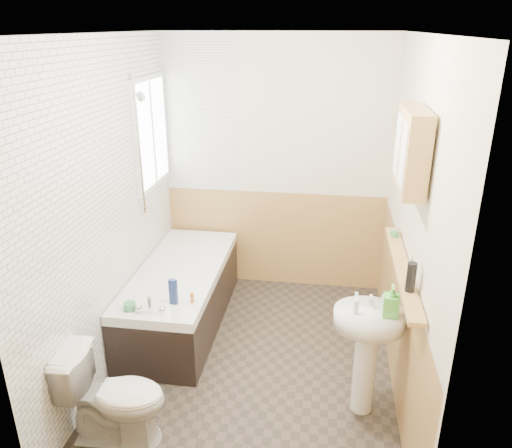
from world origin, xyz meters
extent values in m
plane|color=#2E2720|center=(0.00, 0.00, 0.00)|extent=(2.80, 2.80, 0.00)
plane|color=white|center=(0.00, 0.00, 2.50)|extent=(2.80, 2.80, 0.00)
cube|color=beige|center=(0.00, 1.41, 1.25)|extent=(2.20, 0.02, 2.50)
cube|color=beige|center=(0.00, -1.41, 1.25)|extent=(2.20, 0.02, 2.50)
cube|color=beige|center=(-1.11, 0.00, 1.25)|extent=(0.02, 2.80, 2.50)
cube|color=beige|center=(1.11, 0.00, 1.25)|extent=(0.02, 2.80, 2.50)
cube|color=tan|center=(1.09, 0.00, 0.50)|extent=(0.01, 2.80, 1.00)
cube|color=tan|center=(0.00, -1.39, 0.50)|extent=(2.20, 0.01, 1.00)
cube|color=tan|center=(0.00, 1.39, 0.50)|extent=(2.20, 0.01, 1.00)
cube|color=white|center=(-1.09, 0.00, 1.25)|extent=(0.01, 2.80, 2.50)
cube|color=white|center=(-0.73, 1.39, 1.75)|extent=(0.75, 0.01, 1.50)
cube|color=white|center=(-1.07, 0.95, 1.65)|extent=(0.03, 0.79, 0.99)
cube|color=white|center=(-1.05, 0.95, 1.65)|extent=(0.01, 0.70, 0.90)
cube|color=white|center=(-1.05, 0.95, 1.65)|extent=(0.01, 0.04, 0.90)
cube|color=black|center=(-0.73, 0.49, 0.24)|extent=(0.70, 1.71, 0.48)
cube|color=white|center=(-0.73, 0.49, 0.52)|extent=(0.70, 1.71, 0.08)
cube|color=white|center=(-0.73, 0.49, 0.51)|extent=(0.56, 1.57, 0.04)
cylinder|color=silver|center=(-0.73, -0.27, 0.63)|extent=(0.04, 0.04, 0.14)
sphere|color=silver|center=(-0.82, -0.27, 0.60)|extent=(0.06, 0.06, 0.06)
sphere|color=silver|center=(-0.64, -0.27, 0.60)|extent=(0.06, 0.06, 0.06)
cylinder|color=silver|center=(-1.05, 0.59, 1.62)|extent=(0.02, 0.02, 1.20)
cylinder|color=silver|center=(-1.05, 0.59, 1.07)|extent=(0.04, 0.04, 0.02)
cylinder|color=silver|center=(-1.05, 0.59, 2.17)|extent=(0.04, 0.04, 0.02)
cylinder|color=silver|center=(-1.00, 0.59, 2.02)|extent=(0.07, 0.08, 0.09)
imported|color=white|center=(-0.76, -0.91, 0.33)|extent=(0.68, 0.39, 0.66)
cylinder|color=white|center=(0.84, -0.40, 0.33)|extent=(0.15, 0.15, 0.65)
ellipsoid|color=white|center=(0.84, -0.40, 0.74)|extent=(0.47, 0.38, 0.13)
cylinder|color=silver|center=(0.75, -0.31, 0.84)|extent=(0.03, 0.03, 0.08)
cylinder|color=silver|center=(0.93, -0.31, 0.84)|extent=(0.03, 0.03, 0.08)
cylinder|color=silver|center=(0.84, -0.33, 0.87)|extent=(0.02, 0.11, 0.09)
cube|color=tan|center=(1.04, -0.23, 1.05)|extent=(0.10, 1.37, 0.03)
cube|color=tan|center=(1.02, -0.23, 1.84)|extent=(0.13, 0.55, 0.50)
cube|color=silver|center=(0.95, -0.36, 1.84)|extent=(0.01, 0.21, 0.38)
cube|color=silver|center=(0.95, -0.09, 1.84)|extent=(0.01, 0.21, 0.38)
cylinder|color=black|center=(1.04, -0.57, 1.15)|extent=(0.07, 0.07, 0.19)
cone|color=black|center=(1.04, -0.53, 1.17)|extent=(0.06, 0.06, 0.22)
cylinder|color=#388447|center=(1.04, 0.28, 1.08)|extent=(0.08, 0.08, 0.04)
imported|color=#59C647|center=(0.96, -0.45, 0.86)|extent=(0.12, 0.23, 0.10)
cylinder|color=silver|center=(0.74, -0.45, 0.86)|extent=(0.04, 0.04, 0.10)
cube|color=navy|center=(-0.60, -0.11, 0.66)|extent=(0.06, 0.05, 0.21)
cylinder|color=#388447|center=(-0.90, -0.24, 0.59)|extent=(0.11, 0.11, 0.06)
cylinder|color=orange|center=(-0.46, -0.07, 0.60)|extent=(0.03, 0.03, 0.08)
camera|label=1|loc=(0.51, -3.31, 2.55)|focal=35.00mm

